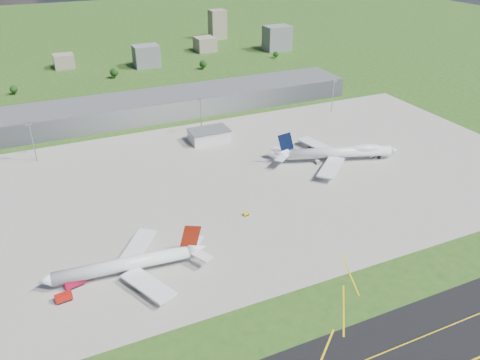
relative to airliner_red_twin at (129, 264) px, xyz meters
name	(u,v)px	position (x,y,z in m)	size (l,w,h in m)	color
ground	(174,119)	(70.36, 167.11, -5.06)	(1400.00, 1400.00, 0.00)	#295019
apron	(246,179)	(80.36, 57.11, -5.02)	(360.00, 190.00, 0.08)	gray
terminal	(168,104)	(70.36, 182.11, 2.44)	(300.00, 42.00, 15.00)	gray
ops_building	(209,136)	(80.36, 117.11, -1.06)	(26.00, 16.00, 8.00)	silver
mast_west	(31,135)	(-29.64, 132.11, 12.65)	(3.50, 2.00, 25.90)	gray
mast_center	(201,110)	(80.36, 132.11, 12.65)	(3.50, 2.00, 25.90)	gray
mast_east	(333,90)	(190.36, 132.11, 12.65)	(3.50, 2.00, 25.90)	gray
airliner_red_twin	(129,264)	(0.00, 0.00, 0.00)	(69.22, 53.74, 18.98)	white
airliner_blue_quad	(339,153)	(143.78, 55.08, 0.69)	(77.04, 59.00, 20.70)	white
fire_truck	(74,283)	(-22.64, 1.32, -3.30)	(8.41, 4.72, 3.52)	#A30B2E
crash_tender	(64,298)	(-27.41, -5.83, -3.37)	(6.74, 3.52, 3.37)	#AF110C
tug_yellow	(246,214)	(64.14, 21.28, -4.20)	(3.51, 2.55, 1.61)	yellow
van_white_near	(317,162)	(129.53, 57.32, -3.84)	(3.02, 5.00, 2.40)	silver
van_white_far	(372,156)	(165.67, 49.97, -3.96)	(4.43, 3.16, 2.14)	silver
bldg_cw	(64,61)	(10.36, 357.11, 1.94)	(20.00, 18.00, 14.00)	gray
bldg_c	(146,56)	(90.36, 327.11, 5.94)	(26.00, 20.00, 22.00)	slate
bldg_ce	(205,44)	(170.36, 367.11, 2.94)	(22.00, 24.00, 16.00)	gray
bldg_e	(277,38)	(250.36, 337.11, 8.94)	(30.00, 22.00, 28.00)	slate
bldg_tall_e	(217,24)	(210.36, 427.11, 12.94)	(20.00, 18.00, 36.00)	gray
tree_w	(14,89)	(-39.64, 282.11, -0.20)	(6.75, 6.75, 8.25)	#382314
tree_c	(114,72)	(50.36, 297.11, 0.78)	(8.10, 8.10, 9.90)	#382314
tree_e	(203,64)	(140.36, 292.11, 0.45)	(7.65, 7.65, 9.35)	#382314
tree_far_e	(276,54)	(230.36, 302.11, -0.52)	(6.30, 6.30, 7.70)	#382314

